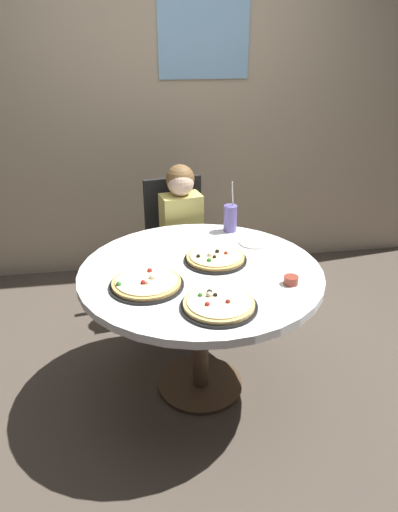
{
  "coord_description": "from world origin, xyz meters",
  "views": [
    {
      "loc": [
        -0.35,
        -2.08,
        1.84
      ],
      "look_at": [
        0.0,
        0.05,
        0.8
      ],
      "focal_mm": 32.95,
      "sensor_mm": 36.0,
      "label": 1
    }
  ],
  "objects_px": {
    "diner_child": "(185,257)",
    "pizza_veggie": "(215,258)",
    "pizza_cheese": "(219,304)",
    "pizza_pepperoni": "(146,283)",
    "sauce_bowl": "(291,280)",
    "plate_small": "(255,242)",
    "chair_wooden": "(177,240)",
    "dining_table": "(201,286)",
    "soda_cup": "(230,218)"
  },
  "relations": [
    {
      "from": "sauce_bowl",
      "to": "plate_small",
      "type": "xyz_separation_m",
      "value": [
        -0.04,
        0.49,
        -0.02
      ]
    },
    {
      "from": "pizza_cheese",
      "to": "pizza_pepperoni",
      "type": "height_order",
      "value": "same"
    },
    {
      "from": "pizza_pepperoni",
      "to": "plate_small",
      "type": "bearing_deg",
      "value": 32.2
    },
    {
      "from": "chair_wooden",
      "to": "diner_child",
      "type": "xyz_separation_m",
      "value": [
        0.03,
        -0.18,
        -0.05
      ]
    },
    {
      "from": "chair_wooden",
      "to": "sauce_bowl",
      "type": "bearing_deg",
      "value": -69.43
    },
    {
      "from": "sauce_bowl",
      "to": "plate_small",
      "type": "relative_size",
      "value": 0.39
    },
    {
      "from": "pizza_pepperoni",
      "to": "sauce_bowl",
      "type": "xyz_separation_m",
      "value": [
        0.68,
        -0.09,
        0.0
      ]
    },
    {
      "from": "dining_table",
      "to": "soda_cup",
      "type": "height_order",
      "value": "soda_cup"
    },
    {
      "from": "pizza_pepperoni",
      "to": "pizza_veggie",
      "type": "bearing_deg",
      "value": 29.96
    },
    {
      "from": "dining_table",
      "to": "pizza_veggie",
      "type": "xyz_separation_m",
      "value": [
        0.09,
        0.08,
        0.11
      ]
    },
    {
      "from": "pizza_veggie",
      "to": "sauce_bowl",
      "type": "relative_size",
      "value": 4.71
    },
    {
      "from": "dining_table",
      "to": "plate_small",
      "type": "relative_size",
      "value": 6.85
    },
    {
      "from": "pizza_veggie",
      "to": "plate_small",
      "type": "distance_m",
      "value": 0.33
    },
    {
      "from": "dining_table",
      "to": "plate_small",
      "type": "height_order",
      "value": "plate_small"
    },
    {
      "from": "pizza_cheese",
      "to": "plate_small",
      "type": "xyz_separation_m",
      "value": [
        0.34,
        0.64,
        -0.01
      ]
    },
    {
      "from": "dining_table",
      "to": "pizza_cheese",
      "type": "height_order",
      "value": "pizza_cheese"
    },
    {
      "from": "dining_table",
      "to": "plate_small",
      "type": "bearing_deg",
      "value": 36.87
    },
    {
      "from": "pizza_cheese",
      "to": "plate_small",
      "type": "height_order",
      "value": "pizza_cheese"
    },
    {
      "from": "pizza_pepperoni",
      "to": "soda_cup",
      "type": "relative_size",
      "value": 1.15
    },
    {
      "from": "diner_child",
      "to": "pizza_cheese",
      "type": "bearing_deg",
      "value": -89.74
    },
    {
      "from": "dining_table",
      "to": "diner_child",
      "type": "height_order",
      "value": "diner_child"
    },
    {
      "from": "pizza_pepperoni",
      "to": "soda_cup",
      "type": "bearing_deg",
      "value": 48.31
    },
    {
      "from": "dining_table",
      "to": "plate_small",
      "type": "xyz_separation_m",
      "value": [
        0.36,
        0.27,
        0.1
      ]
    },
    {
      "from": "soda_cup",
      "to": "diner_child",
      "type": "bearing_deg",
      "value": 136.21
    },
    {
      "from": "diner_child",
      "to": "pizza_veggie",
      "type": "relative_size",
      "value": 3.28
    },
    {
      "from": "dining_table",
      "to": "pizza_cheese",
      "type": "bearing_deg",
      "value": -87.23
    },
    {
      "from": "soda_cup",
      "to": "plate_small",
      "type": "xyz_separation_m",
      "value": [
        0.1,
        -0.2,
        -0.08
      ]
    },
    {
      "from": "plate_small",
      "to": "pizza_cheese",
      "type": "bearing_deg",
      "value": -117.88
    },
    {
      "from": "diner_child",
      "to": "pizza_veggie",
      "type": "xyz_separation_m",
      "value": [
        0.08,
        -0.62,
        0.28
      ]
    },
    {
      "from": "sauce_bowl",
      "to": "plate_small",
      "type": "bearing_deg",
      "value": 94.87
    },
    {
      "from": "pizza_cheese",
      "to": "sauce_bowl",
      "type": "bearing_deg",
      "value": 21.78
    },
    {
      "from": "diner_child",
      "to": "pizza_pepperoni",
      "type": "distance_m",
      "value": 0.93
    },
    {
      "from": "chair_wooden",
      "to": "soda_cup",
      "type": "bearing_deg",
      "value": -56.57
    },
    {
      "from": "chair_wooden",
      "to": "plate_small",
      "type": "distance_m",
      "value": 0.75
    },
    {
      "from": "chair_wooden",
      "to": "plate_small",
      "type": "xyz_separation_m",
      "value": [
        0.37,
        -0.62,
        0.22
      ]
    },
    {
      "from": "pizza_veggie",
      "to": "sauce_bowl",
      "type": "xyz_separation_m",
      "value": [
        0.31,
        -0.3,
        0.0
      ]
    },
    {
      "from": "diner_child",
      "to": "sauce_bowl",
      "type": "height_order",
      "value": "diner_child"
    },
    {
      "from": "diner_child",
      "to": "pizza_pepperoni",
      "type": "relative_size",
      "value": 3.05
    },
    {
      "from": "pizza_cheese",
      "to": "soda_cup",
      "type": "xyz_separation_m",
      "value": [
        0.24,
        0.84,
        0.06
      ]
    },
    {
      "from": "chair_wooden",
      "to": "sauce_bowl",
      "type": "height_order",
      "value": "chair_wooden"
    },
    {
      "from": "diner_child",
      "to": "sauce_bowl",
      "type": "relative_size",
      "value": 15.46
    },
    {
      "from": "pizza_pepperoni",
      "to": "chair_wooden",
      "type": "bearing_deg",
      "value": 75.41
    },
    {
      "from": "pizza_cheese",
      "to": "pizza_pepperoni",
      "type": "xyz_separation_m",
      "value": [
        -0.3,
        0.24,
        -0.0
      ]
    },
    {
      "from": "dining_table",
      "to": "diner_child",
      "type": "distance_m",
      "value": 0.73
    },
    {
      "from": "dining_table",
      "to": "pizza_pepperoni",
      "type": "height_order",
      "value": "pizza_pepperoni"
    },
    {
      "from": "pizza_cheese",
      "to": "dining_table",
      "type": "bearing_deg",
      "value": 92.77
    },
    {
      "from": "chair_wooden",
      "to": "pizza_cheese",
      "type": "distance_m",
      "value": 1.28
    },
    {
      "from": "soda_cup",
      "to": "plate_small",
      "type": "bearing_deg",
      "value": -63.75
    },
    {
      "from": "diner_child",
      "to": "pizza_cheese",
      "type": "relative_size",
      "value": 3.18
    },
    {
      "from": "dining_table",
      "to": "sauce_bowl",
      "type": "relative_size",
      "value": 17.63
    }
  ]
}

